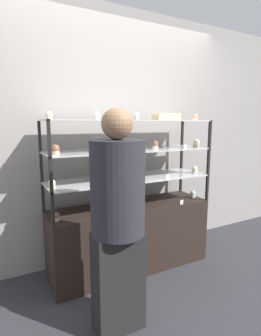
# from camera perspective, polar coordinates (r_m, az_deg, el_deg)

# --- Properties ---
(ground_plane) EXTENTS (20.00, 20.00, 0.00)m
(ground_plane) POSITION_cam_1_polar(r_m,az_deg,el_deg) (2.86, -0.00, -20.68)
(ground_plane) COLOR #2D2D33
(back_wall) EXTENTS (8.00, 0.05, 2.60)m
(back_wall) POSITION_cam_1_polar(r_m,az_deg,el_deg) (2.81, -3.56, 6.70)
(back_wall) COLOR gray
(back_wall) RESTS_ON ground_plane
(display_base) EXTENTS (1.59, 0.46, 0.65)m
(display_base) POSITION_cam_1_polar(r_m,az_deg,el_deg) (2.71, -0.00, -14.69)
(display_base) COLOR black
(display_base) RESTS_ON ground_plane
(display_riser_lower) EXTENTS (1.59, 0.46, 0.27)m
(display_riser_lower) POSITION_cam_1_polar(r_m,az_deg,el_deg) (2.52, -0.00, -2.48)
(display_riser_lower) COLOR black
(display_riser_lower) RESTS_ON display_base
(display_riser_middle) EXTENTS (1.59, 0.46, 0.27)m
(display_riser_middle) POSITION_cam_1_polar(r_m,az_deg,el_deg) (2.48, -0.00, 3.72)
(display_riser_middle) COLOR black
(display_riser_middle) RESTS_ON display_riser_lower
(display_riser_upper) EXTENTS (1.59, 0.46, 0.27)m
(display_riser_upper) POSITION_cam_1_polar(r_m,az_deg,el_deg) (2.47, -0.00, 10.06)
(display_riser_upper) COLOR black
(display_riser_upper) RESTS_ON display_riser_middle
(layer_cake_centerpiece) EXTENTS (0.16, 0.16, 0.11)m
(layer_cake_centerpiece) POSITION_cam_1_polar(r_m,az_deg,el_deg) (2.45, -0.99, -1.15)
(layer_cake_centerpiece) COLOR #C66660
(layer_cake_centerpiece) RESTS_ON display_riser_lower
(sheet_cake_frosted) EXTENTS (0.25, 0.16, 0.07)m
(sheet_cake_frosted) POSITION_cam_1_polar(r_m,az_deg,el_deg) (2.68, 7.81, 10.96)
(sheet_cake_frosted) COLOR #DBBC84
(sheet_cake_frosted) RESTS_ON display_riser_upper
(cupcake_0) EXTENTS (0.06, 0.06, 0.07)m
(cupcake_0) POSITION_cam_1_polar(r_m,az_deg,el_deg) (2.27, -15.82, -10.11)
(cupcake_0) COLOR beige
(cupcake_0) RESTS_ON display_base
(cupcake_1) EXTENTS (0.06, 0.06, 0.07)m
(cupcake_1) POSITION_cam_1_polar(r_m,az_deg,el_deg) (2.53, 0.32, -7.70)
(cupcake_1) COLOR beige
(cupcake_1) RESTS_ON display_base
(cupcake_2) EXTENTS (0.06, 0.06, 0.07)m
(cupcake_2) POSITION_cam_1_polar(r_m,az_deg,el_deg) (2.94, 13.41, -5.52)
(cupcake_2) COLOR beige
(cupcake_2) RESTS_ON display_base
(price_tag_0) EXTENTS (0.04, 0.00, 0.04)m
(price_tag_0) POSITION_cam_1_polar(r_m,az_deg,el_deg) (2.66, 11.08, -7.30)
(price_tag_0) COLOR white
(price_tag_0) RESTS_ON display_base
(cupcake_3) EXTENTS (0.06, 0.06, 0.07)m
(cupcake_3) POSITION_cam_1_polar(r_m,az_deg,el_deg) (2.22, -16.74, -3.32)
(cupcake_3) COLOR #CCB28C
(cupcake_3) RESTS_ON display_riser_lower
(cupcake_4) EXTENTS (0.06, 0.06, 0.07)m
(cupcake_4) POSITION_cam_1_polar(r_m,az_deg,el_deg) (2.88, 13.80, -0.30)
(cupcake_4) COLOR white
(cupcake_4) RESTS_ON display_riser_lower
(price_tag_1) EXTENTS (0.04, 0.00, 0.04)m
(price_tag_1) POSITION_cam_1_polar(r_m,az_deg,el_deg) (2.49, 8.02, -1.89)
(price_tag_1) COLOR white
(price_tag_1) RESTS_ON display_riser_lower
(cupcake_5) EXTENTS (0.07, 0.07, 0.08)m
(cupcake_5) POSITION_cam_1_polar(r_m,az_deg,el_deg) (2.15, -16.04, 3.84)
(cupcake_5) COLOR #CCB28C
(cupcake_5) RESTS_ON display_riser_middle
(cupcake_6) EXTENTS (0.07, 0.07, 0.08)m
(cupcake_6) POSITION_cam_1_polar(r_m,az_deg,el_deg) (2.27, -4.43, 4.47)
(cupcake_6) COLOR white
(cupcake_6) RESTS_ON display_riser_middle
(cupcake_7) EXTENTS (0.07, 0.07, 0.08)m
(cupcake_7) POSITION_cam_1_polar(r_m,az_deg,el_deg) (2.55, 5.31, 5.04)
(cupcake_7) COLOR white
(cupcake_7) RESTS_ON display_riser_middle
(cupcake_8) EXTENTS (0.07, 0.07, 0.08)m
(cupcake_8) POSITION_cam_1_polar(r_m,az_deg,el_deg) (2.82, 14.13, 5.23)
(cupcake_8) COLOR #CCB28C
(cupcake_8) RESTS_ON display_riser_middle
(price_tag_2) EXTENTS (0.04, 0.00, 0.04)m
(price_tag_2) POSITION_cam_1_polar(r_m,az_deg,el_deg) (2.57, 11.81, 4.55)
(price_tag_2) COLOR white
(price_tag_2) RESTS_ON display_riser_middle
(cupcake_9) EXTENTS (0.05, 0.05, 0.06)m
(cupcake_9) POSITION_cam_1_polar(r_m,az_deg,el_deg) (2.18, -17.27, 10.88)
(cupcake_9) COLOR #CCB28C
(cupcake_9) RESTS_ON display_riser_upper
(cupcake_10) EXTENTS (0.05, 0.05, 0.06)m
(cupcake_10) POSITION_cam_1_polar(r_m,az_deg,el_deg) (2.20, -7.38, 11.20)
(cupcake_10) COLOR beige
(cupcake_10) RESTS_ON display_riser_upper
(cupcake_11) EXTENTS (0.05, 0.05, 0.06)m
(cupcake_11) POSITION_cam_1_polar(r_m,az_deg,el_deg) (2.39, 1.28, 11.15)
(cupcake_11) COLOR #CCB28C
(cupcake_11) RESTS_ON display_riser_upper
(cupcake_12) EXTENTS (0.05, 0.05, 0.06)m
(cupcake_12) POSITION_cam_1_polar(r_m,az_deg,el_deg) (2.86, 13.88, 10.62)
(cupcake_12) COLOR white
(cupcake_12) RESTS_ON display_riser_upper
(price_tag_3) EXTENTS (0.04, 0.00, 0.04)m
(price_tag_3) POSITION_cam_1_polar(r_m,az_deg,el_deg) (2.39, 6.63, 10.90)
(price_tag_3) COLOR white
(price_tag_3) RESTS_ON display_riser_upper
(customer_figure) EXTENTS (0.36, 0.36, 1.54)m
(customer_figure) POSITION_cam_1_polar(r_m,az_deg,el_deg) (1.78, -2.77, -10.71)
(customer_figure) COLOR black
(customer_figure) RESTS_ON ground_plane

